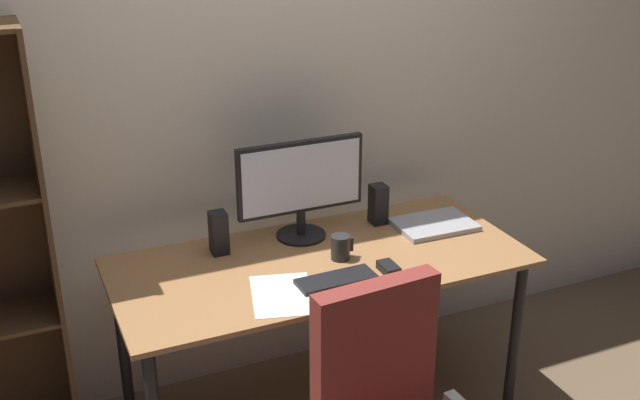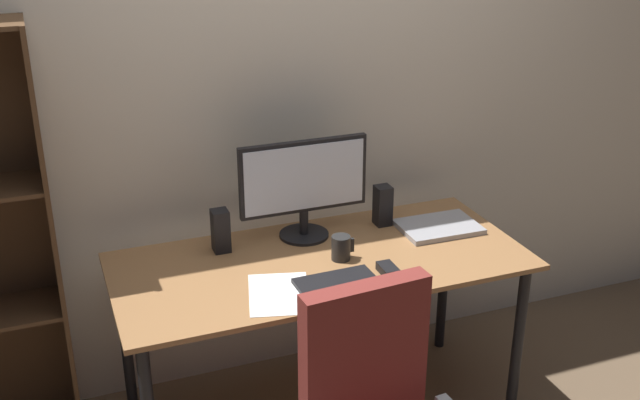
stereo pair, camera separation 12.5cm
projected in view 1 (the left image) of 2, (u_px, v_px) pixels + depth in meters
The scene contains 10 objects.
back_wall at pixel (269, 83), 3.14m from camera, with size 6.40×0.10×2.60m, color beige.
desk at pixel (320, 278), 2.95m from camera, with size 1.57×0.71×0.74m.
monitor at pixel (301, 183), 3.01m from camera, with size 0.52×0.20×0.40m.
keyboard at pixel (336, 280), 2.75m from camera, with size 0.29×0.11×0.02m, color black.
mouse at pixel (389, 268), 2.82m from camera, with size 0.06×0.10×0.03m, color black.
coffee_mug at pixel (341, 247), 2.90m from camera, with size 0.09×0.07×0.10m.
laptop at pixel (434, 224), 3.18m from camera, with size 0.32×0.23×0.02m, color #99999E.
speaker_left at pixel (219, 233), 2.93m from camera, with size 0.06×0.07×0.17m, color black.
speaker_right at pixel (378, 204), 3.19m from camera, with size 0.06×0.07×0.17m, color black.
paper_sheet at pixel (282, 295), 2.67m from camera, with size 0.21×0.30×0.00m, color white.
Camera 1 is at (-1.05, -2.38, 2.08)m, focal length 43.11 mm.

